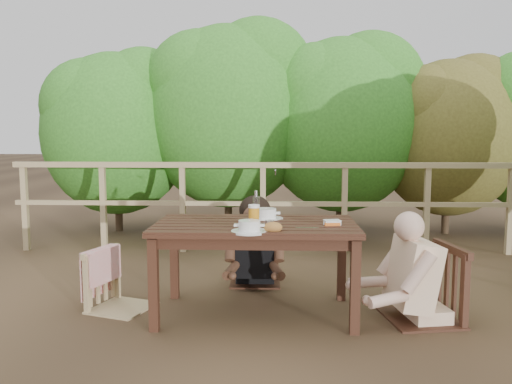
{
  "coord_description": "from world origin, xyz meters",
  "views": [
    {
      "loc": [
        0.15,
        -3.66,
        1.32
      ],
      "look_at": [
        0.0,
        0.05,
        0.9
      ],
      "focal_mm": 36.13,
      "sensor_mm": 36.0,
      "label": 1
    }
  ],
  "objects_px": {
    "woman": "(255,215)",
    "tumbler": "(270,226)",
    "chair_right": "(423,250)",
    "table": "(256,270)",
    "chair_left": "(121,254)",
    "butter_tub": "(332,223)",
    "bottle": "(256,206)",
    "chair_far": "(255,234)",
    "beer_glass": "(254,216)",
    "soup_near": "(249,227)",
    "bread_roll": "(273,227)",
    "diner_right": "(428,231)",
    "soup_far": "(266,214)"
  },
  "relations": [
    {
      "from": "table",
      "to": "chair_left",
      "type": "height_order",
      "value": "chair_left"
    },
    {
      "from": "chair_far",
      "to": "chair_right",
      "type": "bearing_deg",
      "value": -36.66
    },
    {
      "from": "chair_far",
      "to": "woman",
      "type": "xyz_separation_m",
      "value": [
        0.0,
        0.02,
        0.17
      ]
    },
    {
      "from": "chair_right",
      "to": "tumbler",
      "type": "relative_size",
      "value": 13.38
    },
    {
      "from": "bread_roll",
      "to": "diner_right",
      "type": "bearing_deg",
      "value": 12.62
    },
    {
      "from": "diner_right",
      "to": "bottle",
      "type": "distance_m",
      "value": 1.24
    },
    {
      "from": "soup_near",
      "to": "chair_far",
      "type": "bearing_deg",
      "value": 90.42
    },
    {
      "from": "woman",
      "to": "bottle",
      "type": "relative_size",
      "value": 5.25
    },
    {
      "from": "bread_roll",
      "to": "tumbler",
      "type": "xyz_separation_m",
      "value": [
        -0.02,
        0.05,
        0.0
      ]
    },
    {
      "from": "bottle",
      "to": "chair_far",
      "type": "bearing_deg",
      "value": 92.94
    },
    {
      "from": "chair_right",
      "to": "diner_right",
      "type": "distance_m",
      "value": 0.14
    },
    {
      "from": "diner_right",
      "to": "table",
      "type": "bearing_deg",
      "value": 77.43
    },
    {
      "from": "beer_glass",
      "to": "tumbler",
      "type": "bearing_deg",
      "value": -58.96
    },
    {
      "from": "soup_far",
      "to": "tumbler",
      "type": "bearing_deg",
      "value": -85.97
    },
    {
      "from": "chair_left",
      "to": "chair_far",
      "type": "relative_size",
      "value": 0.96
    },
    {
      "from": "table",
      "to": "soup_far",
      "type": "xyz_separation_m",
      "value": [
        0.07,
        0.21,
        0.38
      ]
    },
    {
      "from": "woman",
      "to": "butter_tub",
      "type": "bearing_deg",
      "value": 121.72
    },
    {
      "from": "soup_near",
      "to": "soup_far",
      "type": "distance_m",
      "value": 0.53
    },
    {
      "from": "chair_far",
      "to": "soup_far",
      "type": "distance_m",
      "value": 0.66
    },
    {
      "from": "soup_far",
      "to": "bread_roll",
      "type": "xyz_separation_m",
      "value": [
        0.06,
        -0.52,
        -0.01
      ]
    },
    {
      "from": "diner_right",
      "to": "tumbler",
      "type": "xyz_separation_m",
      "value": [
        -1.11,
        -0.19,
        0.06
      ]
    },
    {
      "from": "woman",
      "to": "tumbler",
      "type": "xyz_separation_m",
      "value": [
        0.14,
        -1.08,
        0.1
      ]
    },
    {
      "from": "chair_right",
      "to": "soup_far",
      "type": "xyz_separation_m",
      "value": [
        -1.11,
        0.28,
        0.21
      ]
    },
    {
      "from": "chair_left",
      "to": "tumbler",
      "type": "distance_m",
      "value": 1.2
    },
    {
      "from": "tumbler",
      "to": "woman",
      "type": "bearing_deg",
      "value": 97.42
    },
    {
      "from": "beer_glass",
      "to": "soup_near",
      "type": "bearing_deg",
      "value": -94.8
    },
    {
      "from": "diner_right",
      "to": "butter_tub",
      "type": "relative_size",
      "value": 11.27
    },
    {
      "from": "chair_far",
      "to": "chair_left",
      "type": "bearing_deg",
      "value": -144.29
    },
    {
      "from": "tumbler",
      "to": "butter_tub",
      "type": "bearing_deg",
      "value": 22.84
    },
    {
      "from": "chair_far",
      "to": "bottle",
      "type": "height_order",
      "value": "bottle"
    },
    {
      "from": "butter_tub",
      "to": "chair_far",
      "type": "bearing_deg",
      "value": 113.43
    },
    {
      "from": "soup_far",
      "to": "bottle",
      "type": "height_order",
      "value": "bottle"
    },
    {
      "from": "chair_far",
      "to": "tumbler",
      "type": "height_order",
      "value": "chair_far"
    },
    {
      "from": "woman",
      "to": "bread_roll",
      "type": "xyz_separation_m",
      "value": [
        0.16,
        -1.14,
        0.1
      ]
    },
    {
      "from": "table",
      "to": "woman",
      "type": "height_order",
      "value": "woman"
    },
    {
      "from": "beer_glass",
      "to": "bottle",
      "type": "xyz_separation_m",
      "value": [
        0.01,
        0.22,
        0.04
      ]
    },
    {
      "from": "chair_far",
      "to": "table",
      "type": "bearing_deg",
      "value": -88.41
    },
    {
      "from": "chair_left",
      "to": "butter_tub",
      "type": "distance_m",
      "value": 1.59
    },
    {
      "from": "diner_right",
      "to": "tumbler",
      "type": "bearing_deg",
      "value": 90.23
    },
    {
      "from": "chair_left",
      "to": "bread_roll",
      "type": "xyz_separation_m",
      "value": [
        1.15,
        -0.38,
        0.28
      ]
    },
    {
      "from": "table",
      "to": "diner_right",
      "type": "height_order",
      "value": "diner_right"
    },
    {
      "from": "butter_tub",
      "to": "soup_near",
      "type": "bearing_deg",
      "value": -167.52
    },
    {
      "from": "table",
      "to": "chair_left",
      "type": "bearing_deg",
      "value": 175.73
    },
    {
      "from": "chair_left",
      "to": "tumbler",
      "type": "height_order",
      "value": "chair_left"
    },
    {
      "from": "chair_left",
      "to": "tumbler",
      "type": "bearing_deg",
      "value": -87.61
    },
    {
      "from": "chair_right",
      "to": "table",
      "type": "bearing_deg",
      "value": -102.65
    },
    {
      "from": "chair_left",
      "to": "soup_far",
      "type": "xyz_separation_m",
      "value": [
        1.09,
        0.14,
        0.29
      ]
    },
    {
      "from": "chair_right",
      "to": "diner_right",
      "type": "xyz_separation_m",
      "value": [
        0.03,
        0.0,
        0.14
      ]
    },
    {
      "from": "soup_far",
      "to": "tumbler",
      "type": "relative_size",
      "value": 3.45
    },
    {
      "from": "chair_far",
      "to": "butter_tub",
      "type": "height_order",
      "value": "chair_far"
    }
  ]
}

